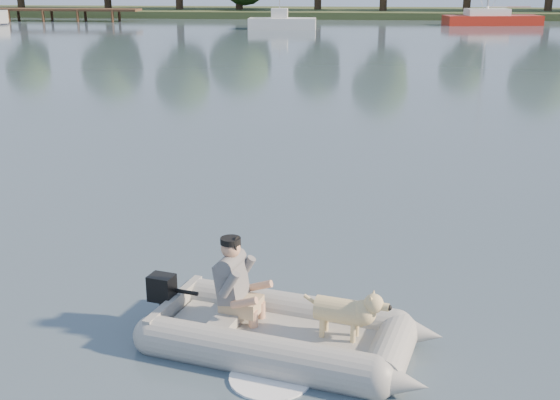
# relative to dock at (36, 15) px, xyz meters

# --- Properties ---
(water) EXTENTS (160.00, 160.00, 0.00)m
(water) POSITION_rel_dock_xyz_m (26.00, -52.00, -0.52)
(water) COLOR slate
(water) RESTS_ON ground
(shore_bank) EXTENTS (160.00, 12.00, 0.70)m
(shore_bank) POSITION_rel_dock_xyz_m (26.00, 10.00, -0.27)
(shore_bank) COLOR #47512D
(shore_bank) RESTS_ON water
(dock) EXTENTS (18.00, 2.00, 1.04)m
(dock) POSITION_rel_dock_xyz_m (0.00, 0.00, 0.00)
(dock) COLOR #4C331E
(dock) RESTS_ON water
(dinghy) EXTENTS (5.07, 4.24, 1.27)m
(dinghy) POSITION_rel_dock_xyz_m (26.20, -52.61, 0.02)
(dinghy) COLOR gray
(dinghy) RESTS_ON water
(man) EXTENTS (0.78, 0.71, 0.98)m
(man) POSITION_rel_dock_xyz_m (25.60, -52.41, 0.19)
(man) COLOR slate
(man) RESTS_ON dinghy
(dog) EXTENTS (0.90, 0.50, 0.57)m
(dog) POSITION_rel_dock_xyz_m (26.79, -52.71, -0.05)
(dog) COLOR tan
(dog) RESTS_ON dinghy
(outboard_motor) EXTENTS (0.43, 0.35, 0.72)m
(outboard_motor) POSITION_rel_dock_xyz_m (24.73, -52.24, -0.24)
(outboard_motor) COLOR black
(outboard_motor) RESTS_ON dinghy
(motorboat) EXTENTS (5.13, 2.10, 2.15)m
(motorboat) POSITION_rel_dock_xyz_m (21.79, -6.92, 0.46)
(motorboat) COLOR white
(motorboat) RESTS_ON water
(sailboat) EXTENTS (7.74, 3.41, 10.28)m
(sailboat) POSITION_rel_dock_xyz_m (37.77, -1.30, -0.07)
(sailboat) COLOR #9D1E12
(sailboat) RESTS_ON water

